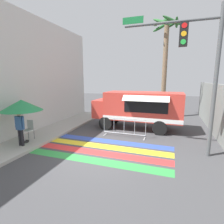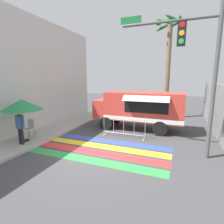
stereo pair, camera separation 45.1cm
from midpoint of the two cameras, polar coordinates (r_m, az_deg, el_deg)
name	(u,v)px [view 1 (the left image)]	position (r m, az deg, el deg)	size (l,w,h in m)	color
ground_plane	(98,153)	(7.97, -6.26, -13.17)	(60.00, 60.00, 0.00)	#424244
sidewalk_left	(11,139)	(11.00, -31.23, -7.53)	(4.40, 16.00, 0.14)	#A8A59E
building_left_facade	(5,74)	(10.48, -32.75, 10.30)	(0.25, 16.00, 6.89)	silver
crosswalk_painted	(101,149)	(8.30, -5.04, -12.10)	(6.40, 2.84, 0.01)	green
food_truck	(137,107)	(11.39, 6.91, 1.73)	(5.61, 2.50, 2.40)	#D13D33
traffic_signal_pole	(197,59)	(7.90, 24.50, 15.51)	(3.89, 0.29, 5.99)	#515456
patio_umbrella	(21,105)	(9.47, -28.68, 1.91)	(1.92, 1.92, 2.12)	black
folding_chair	(29,128)	(10.09, -26.59, -4.63)	(0.40, 0.40, 1.00)	#4C4C51
vendor_person	(20,126)	(9.23, -29.12, -4.07)	(0.53, 0.22, 1.66)	black
barricade_front	(124,127)	(9.82, 2.65, -5.09)	(2.42, 0.44, 1.08)	#B7BABF
palm_tree	(165,53)	(15.21, 16.08, 18.16)	(2.30, 2.38, 7.93)	#7A664C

